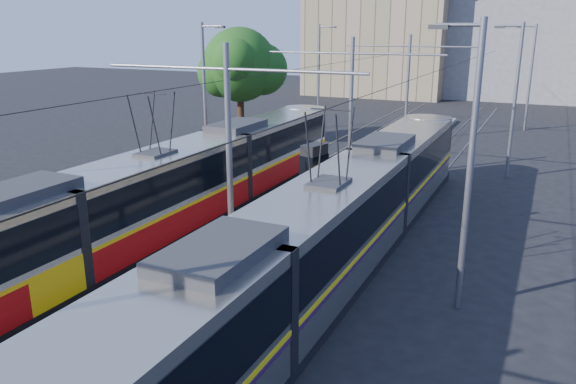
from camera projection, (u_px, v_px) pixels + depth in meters
The scene contains 12 objects.
platform at pixel (328, 191), 26.99m from camera, with size 4.00×50.00×0.30m, color gray.
tactile_strip_left at pixel (301, 185), 27.54m from camera, with size 0.70×50.00×0.01m, color gray.
tactile_strip_right at pixel (357, 192), 26.35m from camera, with size 0.70×50.00×0.01m, color gray.
rails at pixel (328, 194), 27.03m from camera, with size 8.71×70.00×0.03m.
tram_left at pixel (158, 196), 20.88m from camera, with size 2.43×29.21×5.50m.
tram_right at pixel (328, 230), 16.92m from camera, with size 2.43×30.14×5.50m.
catenary at pixel (305, 108), 23.29m from camera, with size 9.20×70.00×7.00m.
street_lamps at pixel (357, 98), 29.33m from camera, with size 15.18×38.22×8.00m.
shelter at pixel (314, 172), 24.46m from camera, with size 0.99×1.32×2.61m.
tree at pixel (246, 66), 37.11m from camera, with size 5.37×4.96×7.80m.
building_left at pixel (382, 38), 66.59m from camera, with size 16.32×12.24×13.07m.
building_centre at pixel (531, 23), 63.04m from camera, with size 18.36×14.28×16.46m.
Camera 1 is at (9.30, -7.25, 7.74)m, focal length 35.00 mm.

